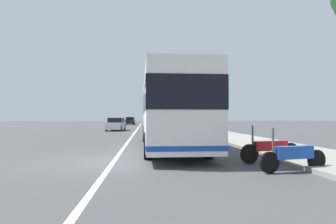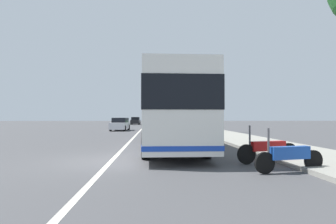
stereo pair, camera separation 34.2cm
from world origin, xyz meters
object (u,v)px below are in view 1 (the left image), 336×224
object	(u,v)px
car_behind_bus	(156,122)
car_far_distant	(151,123)
motorcycle_nearest_curb	(293,155)
car_oncoming	(130,121)
coach_bus	(169,109)
utility_pole	(206,102)
car_side_street	(116,124)
motorcycle_mid_row	(270,149)

from	to	relation	value
car_behind_bus	car_far_distant	world-z (taller)	car_behind_bus
motorcycle_nearest_curb	car_far_distant	bearing A→B (deg)	-96.80
car_oncoming	car_far_distant	bearing A→B (deg)	12.00
car_behind_bus	car_far_distant	bearing A→B (deg)	179.20
coach_bus	car_behind_bus	distance (m)	37.51
car_behind_bus	utility_pole	distance (m)	22.96
car_side_street	utility_pole	world-z (taller)	utility_pole
utility_pole	car_oncoming	bearing A→B (deg)	16.91
car_behind_bus	car_oncoming	world-z (taller)	car_oncoming
coach_bus	utility_pole	distance (m)	15.96
motorcycle_mid_row	car_oncoming	bearing A→B (deg)	-95.68
motorcycle_nearest_curb	car_far_distant	world-z (taller)	car_far_distant
car_side_street	car_far_distant	world-z (taller)	car_far_distant
motorcycle_nearest_curb	car_oncoming	size ratio (longest dim) A/B	0.53
coach_bus	car_side_street	bearing A→B (deg)	12.51
car_oncoming	utility_pole	size ratio (longest dim) A/B	0.66
motorcycle_mid_row	car_behind_bus	xyz separation A→B (m)	(42.56, 2.50, 0.25)
motorcycle_nearest_curb	utility_pole	world-z (taller)	utility_pole
motorcycle_nearest_curb	car_behind_bus	xyz separation A→B (m)	(44.20, 2.45, 0.26)
car_side_street	car_behind_bus	distance (m)	18.92
motorcycle_mid_row	car_far_distant	distance (m)	28.95
car_far_distant	car_oncoming	distance (m)	23.01
motorcycle_mid_row	utility_pole	distance (m)	20.44
coach_bus	car_far_distant	xyz separation A→B (m)	(23.66, 0.46, -1.23)
utility_pole	car_far_distant	bearing A→B (deg)	32.87
car_side_street	motorcycle_mid_row	bearing A→B (deg)	20.99
car_side_street	car_far_distant	size ratio (longest dim) A/B	1.17
car_behind_bus	utility_pole	bearing A→B (deg)	-165.16
motorcycle_nearest_curb	utility_pole	bearing A→B (deg)	-108.72
car_side_street	utility_pole	xyz separation A→B (m)	(-4.19, -9.67, 2.37)
motorcycle_nearest_curb	car_side_street	xyz separation A→B (m)	(26.00, 7.62, 0.24)
car_far_distant	motorcycle_mid_row	bearing A→B (deg)	-171.78
motorcycle_nearest_curb	car_far_distant	size ratio (longest dim) A/B	0.55
car_oncoming	utility_pole	xyz separation A→B (m)	(-31.23, -9.49, 2.34)
motorcycle_nearest_curb	utility_pole	size ratio (longest dim) A/B	0.35
coach_bus	motorcycle_nearest_curb	world-z (taller)	coach_bus
car_far_distant	car_oncoming	size ratio (longest dim) A/B	0.97
motorcycle_mid_row	utility_pole	size ratio (longest dim) A/B	0.37
car_far_distant	utility_pole	world-z (taller)	utility_pole
motorcycle_nearest_curb	car_far_distant	distance (m)	30.58
coach_bus	car_behind_bus	xyz separation A→B (m)	(37.48, -0.57, -1.22)
motorcycle_mid_row	car_behind_bus	world-z (taller)	car_behind_bus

